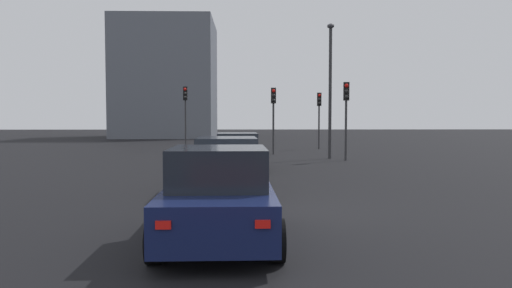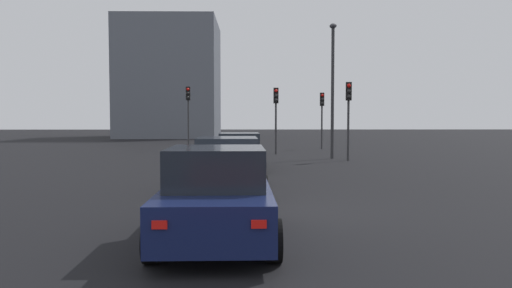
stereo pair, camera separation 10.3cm
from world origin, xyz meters
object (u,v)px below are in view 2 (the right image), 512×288
(traffic_light_near_left, at_px, (276,106))
(traffic_light_far_right, at_px, (188,105))
(car_grey_right_lead, at_px, (239,152))
(car_navy_right_third, at_px, (217,197))
(traffic_light_far_left, at_px, (349,104))
(street_lamp_kerbside, at_px, (333,79))
(traffic_light_near_right, at_px, (322,108))
(car_white_right_second, at_px, (227,166))

(traffic_light_near_left, xyz_separation_m, traffic_light_far_right, (4.09, 5.60, 0.23))
(car_grey_right_lead, relative_size, car_navy_right_third, 1.06)
(car_navy_right_third, xyz_separation_m, traffic_light_far_left, (15.52, -5.42, 2.03))
(traffic_light_far_right, xyz_separation_m, street_lamp_kerbside, (-7.02, -8.37, 1.11))
(car_grey_right_lead, height_order, traffic_light_near_right, traffic_light_near_right)
(traffic_light_near_left, bearing_deg, traffic_light_far_right, -126.76)
(car_white_right_second, xyz_separation_m, traffic_light_far_left, (10.05, -5.50, 2.04))
(traffic_light_far_right, height_order, street_lamp_kerbside, street_lamp_kerbside)
(car_grey_right_lead, height_order, street_lamp_kerbside, street_lamp_kerbside)
(traffic_light_near_left, bearing_deg, car_white_right_second, -9.25)
(traffic_light_near_left, relative_size, traffic_light_far_left, 1.00)
(street_lamp_kerbside, bearing_deg, car_navy_right_third, 163.91)
(street_lamp_kerbside, bearing_deg, traffic_light_far_right, 50.03)
(car_white_right_second, distance_m, traffic_light_far_left, 11.63)
(car_navy_right_third, relative_size, traffic_light_far_right, 0.97)
(traffic_light_near_right, bearing_deg, traffic_light_near_left, -32.96)
(traffic_light_far_right, relative_size, street_lamp_kerbside, 0.60)
(street_lamp_kerbside, bearing_deg, car_grey_right_lead, 137.04)
(traffic_light_near_right, bearing_deg, street_lamp_kerbside, -2.95)
(car_white_right_second, relative_size, traffic_light_near_right, 1.19)
(car_grey_right_lead, bearing_deg, traffic_light_far_right, 14.61)
(traffic_light_far_left, bearing_deg, car_grey_right_lead, -47.27)
(car_grey_right_lead, xyz_separation_m, car_white_right_second, (-6.22, 0.19, 0.03))
(traffic_light_near_right, distance_m, street_lamp_kerbside, 8.01)
(car_grey_right_lead, relative_size, street_lamp_kerbside, 0.62)
(car_white_right_second, xyz_separation_m, traffic_light_near_right, (19.17, -5.57, 2.02))
(car_white_right_second, relative_size, street_lamp_kerbside, 0.66)
(car_navy_right_third, bearing_deg, traffic_light_far_left, -20.21)
(traffic_light_near_right, bearing_deg, car_white_right_second, -14.45)
(car_grey_right_lead, xyz_separation_m, car_navy_right_third, (-11.70, 0.10, 0.04))
(traffic_light_far_left, xyz_separation_m, street_lamp_kerbside, (1.26, 0.58, 1.33))
(traffic_light_far_left, xyz_separation_m, traffic_light_far_right, (8.28, 8.95, 0.22))
(street_lamp_kerbside, bearing_deg, traffic_light_near_right, -4.71)
(car_navy_right_third, bearing_deg, street_lamp_kerbside, -17.05)
(traffic_light_far_right, bearing_deg, traffic_light_near_right, 93.45)
(car_white_right_second, bearing_deg, traffic_light_far_right, 9.06)
(car_navy_right_third, bearing_deg, traffic_light_near_left, -6.95)
(traffic_light_far_right, bearing_deg, car_navy_right_third, 6.52)
(traffic_light_far_left, distance_m, street_lamp_kerbside, 1.93)
(car_navy_right_third, height_order, traffic_light_near_right, traffic_light_near_right)
(car_grey_right_lead, distance_m, street_lamp_kerbside, 7.74)
(car_grey_right_lead, distance_m, traffic_light_far_right, 12.84)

